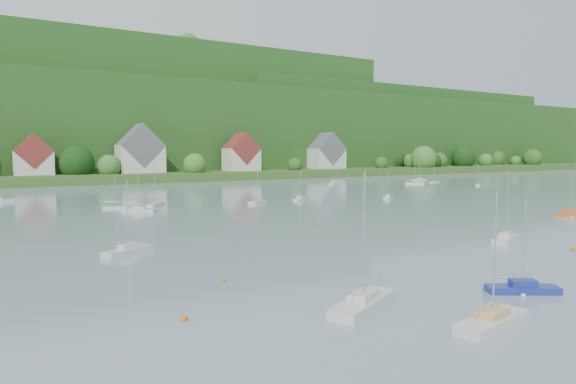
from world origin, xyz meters
The scene contains 19 objects.
far_shore_strip centered at (0.00, 200.00, 1.50)m, with size 600.00×60.00×3.00m, color #335821.
forested_ridge centered at (0.39, 268.57, 22.89)m, with size 620.00×181.22×69.89m.
village_building_1 centered at (-30.00, 189.00, 8.75)m, with size 12.00×9.36×14.00m.
village_building_2 centered at (5.00, 188.00, 10.27)m, with size 16.00×11.44×18.00m.
village_building_3 centered at (45.00, 186.00, 9.43)m, with size 13.00×10.40×15.50m.
village_building_4 centered at (90.00, 190.00, 9.59)m, with size 15.00×10.40×16.50m.
near_sailboat_0 centered at (-19.77, 29.43, 0.48)m, with size 7.18×4.93×9.51m.
near_sailboat_1 centered at (-6.72, 26.22, 0.41)m, with size 5.39×4.10×7.28m.
near_sailboat_2 centered at (-15.14, 22.56, 0.45)m, with size 6.50×2.80×8.50m.
near_sailboat_3 centered at (11.52, 40.70, 0.45)m, with size 6.53×4.04×8.55m.
near_sailboat_5 centered at (42.40, 50.57, 0.42)m, with size 5.80×2.08×7.67m.
near_sailboat_6 centered at (-29.39, 56.64, 0.43)m, with size 5.93×4.20×7.90m.
mooring_buoy_0 centered at (-25.23, 40.93, 0.00)m, with size 0.38×0.38×0.38m, color #ED6400.
mooring_buoy_1 centered at (-7.76, 25.45, 0.00)m, with size 0.39×0.39×0.39m, color silver.
mooring_buoy_2 centered at (13.05, 33.51, 0.00)m, with size 0.50×0.50×0.50m, color #ED6400.
mooring_buoy_3 centered at (6.51, 63.10, 0.00)m, with size 0.44×0.44×0.44m, color #ED6400.
mooring_buoy_4 centered at (39.57, 48.71, 0.00)m, with size 0.46×0.46×0.46m, color silver.
mooring_buoy_5 centered at (-31.15, 33.45, 0.00)m, with size 0.42×0.42×0.42m, color #ED6400.
far_sailboat_cluster centered at (8.05, 119.81, 0.37)m, with size 188.84×63.90×8.71m.
Camera 1 is at (-41.28, 3.30, 10.85)m, focal length 30.93 mm.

